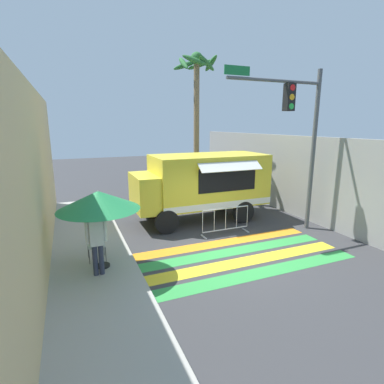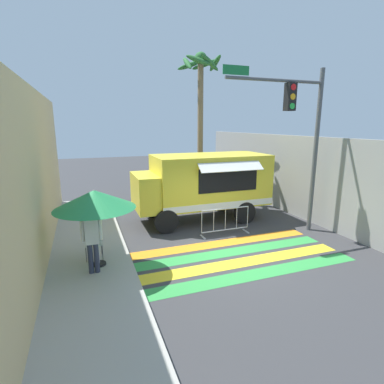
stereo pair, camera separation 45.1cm
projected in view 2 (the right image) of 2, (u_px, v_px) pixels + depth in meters
name	position (u px, v px, depth m)	size (l,w,h in m)	color
ground_plane	(231.00, 251.00, 9.55)	(60.00, 60.00, 0.00)	#38383A
sidewalk_left	(47.00, 278.00, 7.74)	(4.40, 16.00, 0.16)	#A8A59E
building_left_facade	(29.00, 188.00, 7.15)	(0.25, 16.00, 4.95)	#DBBC84
concrete_wall_right	(292.00, 175.00, 13.44)	(0.20, 16.00, 3.49)	gray
crosswalk_painted	(238.00, 257.00, 9.16)	(6.40, 2.84, 0.01)	green
food_truck	(201.00, 182.00, 12.33)	(5.49, 2.69, 2.75)	yellow
traffic_signal_pole	(301.00, 125.00, 10.40)	(3.88, 0.29, 5.85)	#515456
patio_umbrella	(95.00, 200.00, 7.87)	(2.14, 2.14, 2.12)	black
folding_chair	(93.00, 240.00, 8.70)	(0.47, 0.47, 0.86)	#4C4C51
vendor_person	(92.00, 237.00, 7.65)	(0.53, 0.23, 1.72)	#2D3347
barricade_front	(225.00, 222.00, 10.91)	(1.88, 0.44, 1.01)	#B7BABF
palm_tree	(200.00, 95.00, 14.79)	(2.11, 2.13, 7.36)	#7A664C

